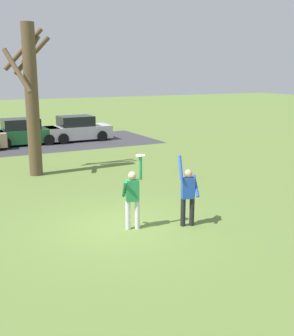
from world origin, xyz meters
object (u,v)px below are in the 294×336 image
Objects in this scene: person_catcher at (132,195)px; bare_tree_tall at (31,95)px; parked_car_green at (23,133)px; parked_car_silver at (78,129)px; person_defender at (188,193)px; frisbee_disc at (140,155)px.

bare_tree_tall is at bearing 115.45° from person_catcher.
parked_car_green is at bearing 107.82° from person_catcher.
person_catcher is 8.05m from bare_tree_tall.
person_catcher reaches higher than parked_car_silver.
person_defender is at bearing -73.12° from bare_tree_tall.
frisbee_disc is 0.04× the size of bare_tree_tall.
person_catcher is at bearing -90.93° from parked_car_green.
bare_tree_tall is (-1.08, -8.00, 2.63)m from parked_car_green.
person_defender is 8.15× the size of frisbee_disc.
person_catcher reaches higher than person_defender.
person_catcher is 16.01m from parked_car_silver.
person_catcher is 1.02× the size of person_defender.
person_defender is (1.49, -0.49, -0.00)m from person_catcher.
frisbee_disc is at bearing -102.47° from parked_car_silver.
frisbee_disc is at bearing -90.15° from parked_car_green.
person_catcher is at bearing 0.00° from person_defender.
parked_car_silver is (3.42, -0.01, 0.00)m from parked_car_green.
person_catcher reaches higher than parked_car_green.
person_defender reaches higher than parked_car_silver.
bare_tree_tall is at bearing -98.21° from parked_car_green.
frisbee_disc is 0.06× the size of parked_car_silver.
bare_tree_tall is (-4.50, -7.98, 2.63)m from parked_car_silver.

